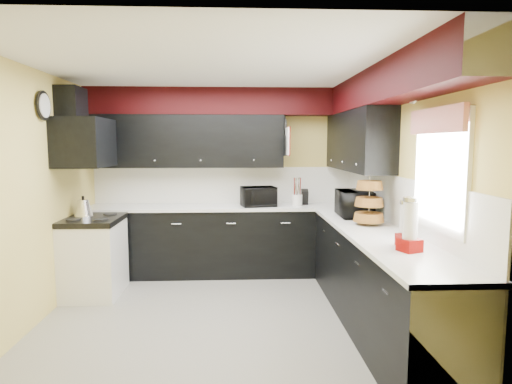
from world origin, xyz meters
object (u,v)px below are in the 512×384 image
microwave (355,203)px  kettle (83,208)px  toaster_oven (259,196)px  utensil_crock (297,200)px  knife_block (305,197)px

microwave → kettle: 3.18m
toaster_oven → utensil_crock: size_ratio=3.00×
toaster_oven → knife_block: (0.64, 0.11, -0.03)m
microwave → knife_block: (-0.42, 0.97, -0.05)m
knife_block → kettle: (-2.74, -0.68, -0.02)m
knife_block → kettle: size_ratio=0.94×
utensil_crock → knife_block: knife_block is taller
microwave → knife_block: microwave is taller
utensil_crock → kettle: bearing=-167.6°
microwave → kettle: size_ratio=2.49×
utensil_crock → knife_block: (0.12, 0.10, 0.03)m
toaster_oven → microwave: size_ratio=0.83×
microwave → knife_block: 1.06m
microwave → utensil_crock: microwave is taller
microwave → knife_block: size_ratio=2.64×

